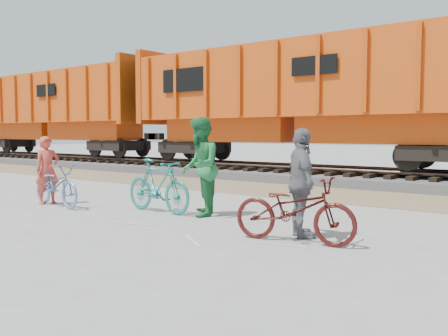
{
  "coord_description": "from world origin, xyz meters",
  "views": [
    {
      "loc": [
        5.93,
        -6.97,
        1.68
      ],
      "look_at": [
        -0.68,
        1.5,
        0.93
      ],
      "focal_mm": 40.0,
      "sensor_mm": 36.0,
      "label": 1
    }
  ],
  "objects_px": {
    "bicycle_maroon": "(294,210)",
    "person_solo": "(48,170)",
    "person_man": "(200,167)",
    "hopper_car_center": "(299,97)",
    "person_woman": "(301,183)",
    "hopper_car_left": "(57,109)",
    "bicycle_teal": "(158,186)",
    "bicycle_blue": "(56,185)"
  },
  "relations": [
    {
      "from": "bicycle_teal",
      "to": "person_solo",
      "type": "bearing_deg",
      "value": 106.65
    },
    {
      "from": "hopper_car_left",
      "to": "person_man",
      "type": "relative_size",
      "value": 6.96
    },
    {
      "from": "person_woman",
      "to": "bicycle_maroon",
      "type": "bearing_deg",
      "value": 148.71
    },
    {
      "from": "bicycle_maroon",
      "to": "person_solo",
      "type": "height_order",
      "value": "person_solo"
    },
    {
      "from": "hopper_car_left",
      "to": "bicycle_blue",
      "type": "height_order",
      "value": "hopper_car_left"
    },
    {
      "from": "bicycle_teal",
      "to": "person_man",
      "type": "distance_m",
      "value": 1.11
    },
    {
      "from": "hopper_car_left",
      "to": "bicycle_maroon",
      "type": "bearing_deg",
      "value": -24.79
    },
    {
      "from": "hopper_car_center",
      "to": "bicycle_teal",
      "type": "distance_m",
      "value": 8.99
    },
    {
      "from": "bicycle_maroon",
      "to": "person_solo",
      "type": "distance_m",
      "value": 6.75
    },
    {
      "from": "bicycle_maroon",
      "to": "person_woman",
      "type": "height_order",
      "value": "person_woman"
    },
    {
      "from": "hopper_car_center",
      "to": "person_man",
      "type": "xyz_separation_m",
      "value": [
        2.43,
        -8.33,
        -2.0
      ]
    },
    {
      "from": "bicycle_teal",
      "to": "bicycle_blue",
      "type": "bearing_deg",
      "value": 111.36
    },
    {
      "from": "hopper_car_center",
      "to": "person_solo",
      "type": "distance_m",
      "value": 9.64
    },
    {
      "from": "hopper_car_left",
      "to": "bicycle_maroon",
      "type": "height_order",
      "value": "hopper_car_left"
    },
    {
      "from": "hopper_car_left",
      "to": "person_man",
      "type": "bearing_deg",
      "value": -25.56
    },
    {
      "from": "bicycle_teal",
      "to": "person_woman",
      "type": "relative_size",
      "value": 1.07
    },
    {
      "from": "hopper_car_center",
      "to": "bicycle_maroon",
      "type": "relative_size",
      "value": 7.17
    },
    {
      "from": "hopper_car_left",
      "to": "bicycle_teal",
      "type": "height_order",
      "value": "hopper_car_left"
    },
    {
      "from": "hopper_car_left",
      "to": "bicycle_blue",
      "type": "bearing_deg",
      "value": -33.85
    },
    {
      "from": "person_man",
      "to": "person_woman",
      "type": "bearing_deg",
      "value": 40.82
    },
    {
      "from": "bicycle_teal",
      "to": "person_woman",
      "type": "height_order",
      "value": "person_woman"
    },
    {
      "from": "hopper_car_left",
      "to": "bicycle_maroon",
      "type": "xyz_separation_m",
      "value": [
        20.19,
        -9.32,
        -2.49
      ]
    },
    {
      "from": "hopper_car_left",
      "to": "bicycle_teal",
      "type": "bearing_deg",
      "value": -27.45
    },
    {
      "from": "person_man",
      "to": "person_solo",
      "type": "bearing_deg",
      "value": -113.67
    },
    {
      "from": "bicycle_blue",
      "to": "person_solo",
      "type": "xyz_separation_m",
      "value": [
        -0.5,
        0.1,
        0.31
      ]
    },
    {
      "from": "person_man",
      "to": "hopper_car_left",
      "type": "bearing_deg",
      "value": -152.22
    },
    {
      "from": "bicycle_blue",
      "to": "bicycle_teal",
      "type": "xyz_separation_m",
      "value": [
        2.48,
        0.82,
        0.07
      ]
    },
    {
      "from": "hopper_car_left",
      "to": "bicycle_blue",
      "type": "xyz_separation_m",
      "value": [
        13.95,
        -9.35,
        -2.51
      ]
    },
    {
      "from": "bicycle_teal",
      "to": "person_man",
      "type": "height_order",
      "value": "person_man"
    },
    {
      "from": "bicycle_blue",
      "to": "person_solo",
      "type": "distance_m",
      "value": 0.6
    },
    {
      "from": "hopper_car_left",
      "to": "person_man",
      "type": "height_order",
      "value": "hopper_car_left"
    },
    {
      "from": "bicycle_maroon",
      "to": "person_man",
      "type": "bearing_deg",
      "value": 60.98
    },
    {
      "from": "hopper_car_center",
      "to": "person_solo",
      "type": "height_order",
      "value": "hopper_car_center"
    },
    {
      "from": "bicycle_blue",
      "to": "person_woman",
      "type": "distance_m",
      "value": 6.17
    },
    {
      "from": "hopper_car_left",
      "to": "hopper_car_center",
      "type": "height_order",
      "value": "same"
    },
    {
      "from": "hopper_car_left",
      "to": "person_solo",
      "type": "bearing_deg",
      "value": -34.53
    },
    {
      "from": "hopper_car_center",
      "to": "bicycle_maroon",
      "type": "bearing_deg",
      "value": -60.9
    },
    {
      "from": "hopper_car_center",
      "to": "person_woman",
      "type": "xyz_separation_m",
      "value": [
        5.09,
        -8.92,
        -2.12
      ]
    },
    {
      "from": "hopper_car_center",
      "to": "bicycle_blue",
      "type": "xyz_separation_m",
      "value": [
        -1.05,
        -9.35,
        -2.51
      ]
    },
    {
      "from": "person_solo",
      "to": "hopper_car_left",
      "type": "bearing_deg",
      "value": 66.07
    },
    {
      "from": "person_solo",
      "to": "person_man",
      "type": "distance_m",
      "value": 4.09
    },
    {
      "from": "hopper_car_center",
      "to": "person_woman",
      "type": "height_order",
      "value": "hopper_car_center"
    }
  ]
}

